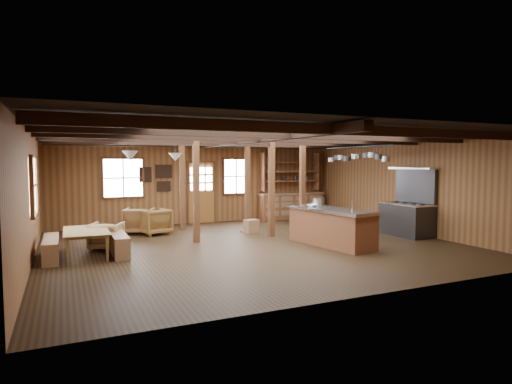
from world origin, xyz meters
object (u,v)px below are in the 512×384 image
at_px(commercial_range, 408,213).
at_px(armchair_c, 106,236).
at_px(armchair_b, 139,221).
at_px(kitchen_island, 331,226).
at_px(armchair_a, 154,222).
at_px(dining_table, 88,243).

height_order(commercial_range, armchair_c, commercial_range).
height_order(commercial_range, armchair_b, commercial_range).
distance_m(kitchen_island, armchair_a, 5.14).
xyz_separation_m(kitchen_island, armchair_c, (-5.25, 1.80, -0.15)).
height_order(kitchen_island, dining_table, kitchen_island).
distance_m(armchair_a, armchair_b, 0.52).
distance_m(dining_table, armchair_c, 0.75).
xyz_separation_m(kitchen_island, commercial_range, (2.85, 0.31, 0.16)).
height_order(commercial_range, dining_table, commercial_range).
bearing_deg(armchair_c, commercial_range, -166.95).
bearing_deg(kitchen_island, armchair_a, 128.15).
xyz_separation_m(kitchen_island, dining_table, (-5.70, 1.20, -0.18)).
bearing_deg(dining_table, kitchen_island, -101.37).
distance_m(armchair_b, armchair_c, 2.32).
xyz_separation_m(kitchen_island, armchair_b, (-4.16, 3.84, -0.10)).
xyz_separation_m(armchair_a, armchair_c, (-1.48, -1.69, -0.04)).
bearing_deg(armchair_a, dining_table, 33.03).
relative_size(kitchen_island, dining_table, 1.55).
distance_m(dining_table, armchair_b, 3.06).
distance_m(kitchen_island, armchair_c, 5.55).
bearing_deg(commercial_range, armchair_c, 169.62).
bearing_deg(armchair_a, commercial_range, 137.57).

